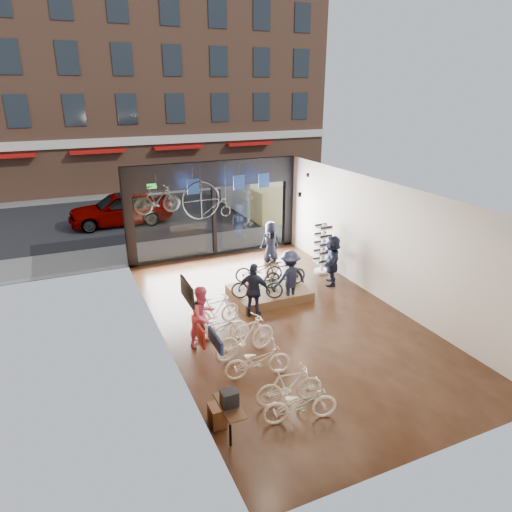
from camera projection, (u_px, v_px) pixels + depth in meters
ground_plane at (281, 318)px, 13.64m from camera, size 7.00×12.00×0.04m
ceiling at (284, 191)px, 12.31m from camera, size 7.00×12.00×0.04m
wall_left at (159, 277)px, 11.64m from camera, size 0.04×12.00×3.80m
wall_right at (382, 242)px, 14.31m from camera, size 0.04×12.00×3.80m
wall_back at (442, 370)px, 7.82m from camera, size 7.00×0.04×3.80m
storefront at (214, 209)px, 18.12m from camera, size 7.00×0.26×3.80m
exit_sign at (152, 186)px, 16.70m from camera, size 0.35×0.06×0.18m
street_road at (164, 206)px, 26.49m from camera, size 30.00×18.00×0.02m
sidewalk_near at (206, 244)px, 19.79m from camera, size 30.00×2.40×0.12m
sidewalk_far at (150, 191)px, 29.90m from camera, size 30.00×2.00×0.12m
opposite_building at (134, 78)px, 29.63m from camera, size 26.00×5.00×14.00m
street_car at (120, 208)px, 22.54m from camera, size 4.90×1.97×1.67m
box_truck at (259, 192)px, 24.25m from camera, size 2.09×6.26×2.46m
floor_bike_0 at (300, 403)px, 9.27m from camera, size 1.65×0.85×0.83m
floor_bike_1 at (289, 386)px, 9.75m from camera, size 1.56×0.65×0.91m
floor_bike_2 at (258, 361)px, 10.71m from camera, size 1.68×0.80×0.85m
floor_bike_3 at (245, 337)px, 11.52m from camera, size 1.84×0.84×1.07m
floor_bike_4 at (220, 326)px, 12.26m from camera, size 1.68×0.96×0.84m
floor_bike_5 at (216, 311)px, 13.00m from camera, size 1.56×0.65×0.91m
display_platform at (269, 293)px, 14.89m from camera, size 2.40×1.80×0.30m
display_bike_left at (257, 286)px, 14.01m from camera, size 1.69×1.16×0.84m
display_bike_mid at (285, 274)px, 14.84m from camera, size 1.51×0.45×0.90m
display_bike_right at (259, 270)px, 15.24m from camera, size 1.68×0.92×0.84m
customer_1 at (203, 316)px, 11.95m from camera, size 1.00×0.93×1.66m
customer_2 at (254, 291)px, 13.38m from camera, size 1.02×0.96×1.69m
customer_3 at (290, 277)px, 14.24m from camera, size 1.20×0.78×1.75m
customer_4 at (271, 242)px, 17.76m from camera, size 0.79×0.52×1.61m
customer_5 at (332, 260)px, 15.66m from camera, size 1.33×1.65×1.76m
sunglasses_rack at (322, 249)px, 16.60m from camera, size 0.63×0.55×1.85m
wall_merch at (209, 368)px, 8.90m from camera, size 0.40×2.40×2.60m
penny_farthing at (209, 201)px, 16.85m from camera, size 1.80×0.06×1.44m
hung_bike at (157, 200)px, 15.24m from camera, size 1.61×0.59×0.95m
jersey_left at (193, 186)px, 16.64m from camera, size 0.45×0.03×0.55m
jersey_mid at (239, 183)px, 17.33m from camera, size 0.45×0.03×0.55m
jersey_right at (264, 180)px, 17.72m from camera, size 0.45×0.03×0.55m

